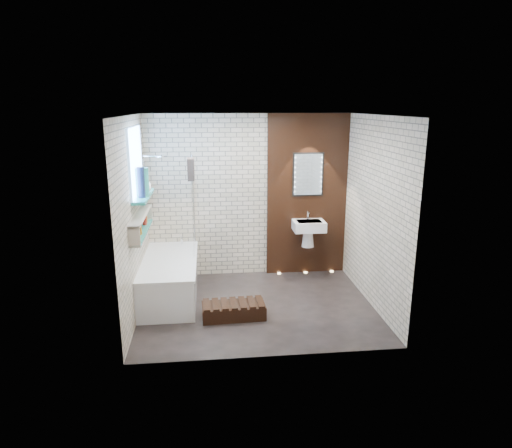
{
  "coord_description": "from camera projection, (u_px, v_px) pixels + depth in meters",
  "views": [
    {
      "loc": [
        -0.64,
        -5.75,
        2.73
      ],
      "look_at": [
        0.0,
        0.15,
        1.15
      ],
      "focal_mm": 31.6,
      "sensor_mm": 36.0,
      "label": 1
    }
  ],
  "objects": [
    {
      "name": "niche_bottles",
      "position": [
        141.0,
        226.0,
        5.96
      ],
      "size": [
        0.06,
        0.84,
        0.15
      ],
      "color": "#A36119",
      "rests_on": "display_niche"
    },
    {
      "name": "sill_vases",
      "position": [
        143.0,
        184.0,
        5.97
      ],
      "size": [
        0.19,
        0.41,
        0.4
      ],
      "color": "white",
      "rests_on": "clerestory_window"
    },
    {
      "name": "washbasin",
      "position": [
        309.0,
        229.0,
        7.22
      ],
      "size": [
        0.5,
        0.36,
        0.58
      ],
      "color": "white",
      "rests_on": "walnut_panel"
    },
    {
      "name": "walnut_panel",
      "position": [
        307.0,
        196.0,
        7.27
      ],
      "size": [
        1.3,
        0.06,
        2.6
      ],
      "primitive_type": "cube",
      "color": "black",
      "rests_on": "ground"
    },
    {
      "name": "towel",
      "position": [
        191.0,
        169.0,
        6.3
      ],
      "size": [
        0.09,
        0.23,
        0.31
      ],
      "primitive_type": "cube",
      "color": "#292421",
      "rests_on": "bath_screen"
    },
    {
      "name": "led_mirror",
      "position": [
        308.0,
        175.0,
        7.15
      ],
      "size": [
        0.5,
        0.02,
        0.7
      ],
      "color": "black",
      "rests_on": "walnut_panel"
    },
    {
      "name": "walnut_step",
      "position": [
        234.0,
        311.0,
        5.94
      ],
      "size": [
        0.84,
        0.4,
        0.18
      ],
      "primitive_type": "cube",
      "rotation": [
        0.0,
        0.0,
        0.04
      ],
      "color": "black",
      "rests_on": "ground"
    },
    {
      "name": "bathtub",
      "position": [
        170.0,
        278.0,
        6.52
      ],
      "size": [
        0.79,
        1.74,
        0.7
      ],
      "color": "white",
      "rests_on": "ground"
    },
    {
      "name": "floor_uplights",
      "position": [
        306.0,
        272.0,
        7.54
      ],
      "size": [
        0.96,
        0.06,
        0.01
      ],
      "color": "#FFD899",
      "rests_on": "ground"
    },
    {
      "name": "bath_screen",
      "position": [
        193.0,
        205.0,
        6.72
      ],
      "size": [
        0.01,
        0.78,
        1.4
      ],
      "primitive_type": "cube",
      "color": "white",
      "rests_on": "bathtub"
    },
    {
      "name": "room_shell",
      "position": [
        257.0,
        216.0,
        5.95
      ],
      "size": [
        3.24,
        3.2,
        2.6
      ],
      "color": "#B1A68C",
      "rests_on": "ground"
    },
    {
      "name": "display_niche",
      "position": [
        141.0,
        224.0,
        5.97
      ],
      "size": [
        0.14,
        1.3,
        0.26
      ],
      "color": "teal",
      "rests_on": "room_shell"
    },
    {
      "name": "ground",
      "position": [
        257.0,
        306.0,
        6.29
      ],
      "size": [
        3.2,
        3.2,
        0.0
      ],
      "primitive_type": "plane",
      "color": "black",
      "rests_on": "ground"
    },
    {
      "name": "clerestory_window",
      "position": [
        137.0,
        169.0,
        5.97
      ],
      "size": [
        0.18,
        1.0,
        0.94
      ],
      "color": "#7FADE0",
      "rests_on": "room_shell"
    },
    {
      "name": "shower_head",
      "position": [
        161.0,
        156.0,
        6.55
      ],
      "size": [
        0.18,
        0.18,
        0.02
      ],
      "primitive_type": "cylinder",
      "color": "silver",
      "rests_on": "room_shell"
    }
  ]
}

